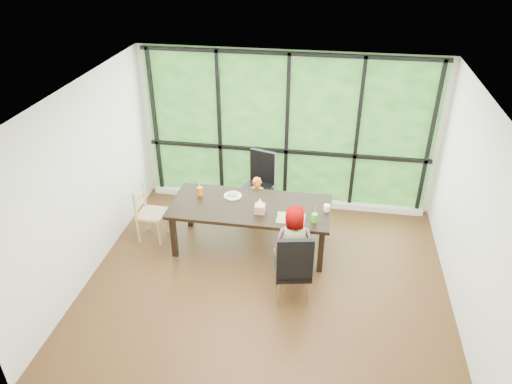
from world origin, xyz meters
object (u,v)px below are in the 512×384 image
(plate_near, at_px, (295,218))
(green_cup, at_px, (315,218))
(child_older, at_px, (293,243))
(tissue_box, at_px, (260,209))
(dining_table, at_px, (251,226))
(chair_interior_leather, at_px, (293,265))
(plate_far, at_px, (233,196))
(child_toddler, at_px, (257,202))
(chair_end_beech, at_px, (152,214))
(white_mug, at_px, (327,208))
(chair_window_leather, at_px, (258,184))
(orange_cup, at_px, (200,191))

(plate_near, relative_size, green_cup, 1.93)
(child_older, bearing_deg, plate_near, -95.51)
(green_cup, height_order, tissue_box, green_cup)
(dining_table, relative_size, chair_interior_leather, 2.20)
(plate_far, height_order, tissue_box, tissue_box)
(dining_table, distance_m, child_toddler, 0.62)
(chair_end_beech, relative_size, white_mug, 9.48)
(dining_table, distance_m, tissue_box, 0.50)
(chair_interior_leather, distance_m, plate_far, 1.65)
(plate_far, xyz_separation_m, green_cup, (1.28, -0.50, 0.06))
(chair_interior_leather, relative_size, tissue_box, 7.35)
(child_toddler, xyz_separation_m, tissue_box, (0.17, -0.78, 0.38))
(chair_end_beech, xyz_separation_m, green_cup, (2.53, -0.26, 0.37))
(chair_window_leather, bearing_deg, child_toddler, -66.30)
(chair_window_leather, bearing_deg, child_older, -48.48)
(child_older, bearing_deg, child_toddler, -68.34)
(child_toddler, bearing_deg, tissue_box, -75.67)
(dining_table, xyz_separation_m, chair_end_beech, (-1.57, -0.02, 0.08))
(green_cup, bearing_deg, dining_table, 163.96)
(chair_interior_leather, xyz_separation_m, chair_end_beech, (-2.31, 1.01, -0.09))
(orange_cup, xyz_separation_m, tissue_box, (0.99, -0.34, -0.00))
(green_cup, distance_m, tissue_box, 0.80)
(chair_end_beech, bearing_deg, child_toddler, -66.82)
(chair_interior_leather, relative_size, child_toddler, 1.23)
(child_toddler, height_order, white_mug, child_toddler)
(orange_cup, bearing_deg, tissue_box, -19.00)
(orange_cup, bearing_deg, child_toddler, 28.20)
(chair_window_leather, relative_size, child_toddler, 1.23)
(chair_window_leather, xyz_separation_m, plate_near, (0.74, -1.28, 0.22))
(chair_window_leather, xyz_separation_m, child_toddler, (0.05, -0.42, -0.10))
(plate_far, distance_m, tissue_box, 0.62)
(child_toddler, relative_size, plate_near, 3.48)
(plate_near, bearing_deg, chair_window_leather, 119.92)
(chair_window_leather, relative_size, tissue_box, 7.35)
(dining_table, distance_m, child_older, 0.93)
(orange_cup, height_order, tissue_box, orange_cup)
(child_toddler, bearing_deg, plate_far, -126.35)
(dining_table, height_order, green_cup, green_cup)
(plate_near, xyz_separation_m, tissue_box, (-0.52, 0.08, 0.06))
(tissue_box, bearing_deg, chair_end_beech, 175.25)
(white_mug, distance_m, tissue_box, 0.98)
(green_cup, bearing_deg, plate_near, 173.88)
(dining_table, xyz_separation_m, orange_cup, (-0.82, 0.18, 0.44))
(plate_near, bearing_deg, chair_end_beech, 174.23)
(chair_interior_leather, bearing_deg, plate_far, -60.88)
(child_older, relative_size, green_cup, 8.74)
(chair_end_beech, height_order, child_toddler, chair_end_beech)
(chair_interior_leather, xyz_separation_m, child_older, (-0.04, 0.45, 0.03))
(chair_end_beech, distance_m, green_cup, 2.57)
(chair_end_beech, height_order, plate_near, chair_end_beech)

